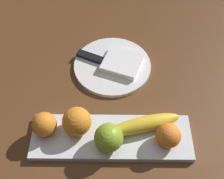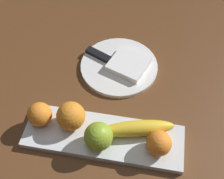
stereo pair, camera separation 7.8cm
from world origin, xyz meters
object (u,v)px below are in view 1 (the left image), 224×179
at_px(fruit_tray, 112,137).
at_px(knife, 95,59).
at_px(banana, 144,124).
at_px(apple, 109,138).
at_px(folded_napkin, 122,62).
at_px(orange_center, 44,124).
at_px(dinner_plate, 112,66).
at_px(orange_near_banana, 168,134).
at_px(orange_near_apple, 77,121).

distance_m(fruit_tray, knife, 0.27).
relative_size(banana, knife, 1.10).
distance_m(apple, folded_napkin, 0.28).
xyz_separation_m(fruit_tray, orange_center, (-0.17, 0.01, 0.04)).
distance_m(apple, dinner_plate, 0.28).
bearing_deg(folded_napkin, knife, 167.63).
bearing_deg(knife, orange_near_banana, -31.06).
relative_size(dinner_plate, knife, 1.37).
height_order(apple, folded_napkin, apple).
distance_m(fruit_tray, orange_near_apple, 0.10).
height_order(orange_center, dinner_plate, orange_center).
height_order(apple, orange_center, apple).
bearing_deg(dinner_plate, orange_center, -125.29).
xyz_separation_m(banana, orange_near_apple, (-0.17, -0.00, 0.02)).
bearing_deg(orange_near_banana, apple, -174.37).
relative_size(orange_near_banana, folded_napkin, 0.57).
bearing_deg(orange_center, fruit_tray, -4.46).
height_order(orange_center, folded_napkin, orange_center).
relative_size(fruit_tray, banana, 2.15).
bearing_deg(dinner_plate, orange_near_banana, -61.98).
distance_m(orange_near_banana, dinner_plate, 0.30).
bearing_deg(banana, knife, 104.03).
xyz_separation_m(apple, orange_center, (-0.16, 0.04, -0.00)).
distance_m(orange_near_banana, folded_napkin, 0.28).
bearing_deg(fruit_tray, apple, -105.64).
height_order(orange_near_banana, knife, orange_near_banana).
bearing_deg(fruit_tray, orange_center, 175.54).
relative_size(banana, folded_napkin, 1.75).
bearing_deg(orange_near_banana, knife, 124.69).
relative_size(orange_center, knife, 0.36).
bearing_deg(knife, orange_near_apple, -73.15).
distance_m(orange_center, dinner_plate, 0.29).
xyz_separation_m(dinner_plate, folded_napkin, (0.03, 0.00, 0.02)).
xyz_separation_m(apple, banana, (0.09, 0.05, -0.01)).
bearing_deg(orange_near_banana, folded_napkin, 112.67).
distance_m(apple, orange_near_apple, 0.09).
bearing_deg(orange_center, knife, 66.07).
xyz_separation_m(fruit_tray, orange_near_banana, (0.14, -0.01, 0.04)).
distance_m(fruit_tray, orange_center, 0.17).
height_order(orange_center, knife, orange_center).
relative_size(orange_near_banana, knife, 0.36).
xyz_separation_m(fruit_tray, dinner_plate, (0.00, 0.25, -0.00)).
height_order(banana, folded_napkin, banana).
xyz_separation_m(orange_near_banana, orange_center, (-0.31, 0.02, 0.00)).
relative_size(fruit_tray, dinner_plate, 1.72).
xyz_separation_m(orange_near_banana, dinner_plate, (-0.14, 0.26, -0.04)).
relative_size(dinner_plate, folded_napkin, 2.18).
relative_size(apple, banana, 0.38).
bearing_deg(banana, orange_near_banana, -44.68).
distance_m(apple, orange_center, 0.16).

